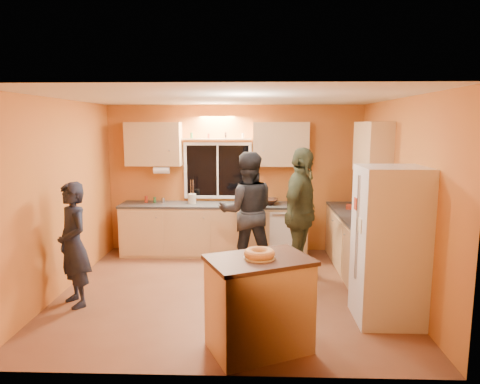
{
  "coord_description": "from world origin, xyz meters",
  "views": [
    {
      "loc": [
        0.34,
        -5.57,
        2.26
      ],
      "look_at": [
        0.15,
        0.4,
        1.32
      ],
      "focal_mm": 32.0,
      "sensor_mm": 36.0,
      "label": 1
    }
  ],
  "objects_px": {
    "person_left": "(73,245)",
    "person_right": "(301,214)",
    "island": "(259,303)",
    "person_center": "(247,211)",
    "refrigerator": "(389,245)"
  },
  "relations": [
    {
      "from": "person_center",
      "to": "person_right",
      "type": "xyz_separation_m",
      "value": [
        0.79,
        -0.37,
        0.04
      ]
    },
    {
      "from": "island",
      "to": "person_right",
      "type": "bearing_deg",
      "value": 48.68
    },
    {
      "from": "island",
      "to": "person_left",
      "type": "distance_m",
      "value": 2.53
    },
    {
      "from": "person_left",
      "to": "person_right",
      "type": "distance_m",
      "value": 3.12
    },
    {
      "from": "island",
      "to": "person_right",
      "type": "xyz_separation_m",
      "value": [
        0.63,
        2.08,
        0.48
      ]
    },
    {
      "from": "person_left",
      "to": "person_center",
      "type": "distance_m",
      "value": 2.58
    },
    {
      "from": "island",
      "to": "person_left",
      "type": "xyz_separation_m",
      "value": [
        -2.3,
        1.02,
        0.3
      ]
    },
    {
      "from": "refrigerator",
      "to": "island",
      "type": "relative_size",
      "value": 1.52
    },
    {
      "from": "person_center",
      "to": "person_left",
      "type": "bearing_deg",
      "value": 28.29
    },
    {
      "from": "refrigerator",
      "to": "person_center",
      "type": "bearing_deg",
      "value": 133.44
    },
    {
      "from": "island",
      "to": "person_right",
      "type": "height_order",
      "value": "person_right"
    },
    {
      "from": "island",
      "to": "person_center",
      "type": "relative_size",
      "value": 0.64
    },
    {
      "from": "person_left",
      "to": "refrigerator",
      "type": "bearing_deg",
      "value": 42.67
    },
    {
      "from": "island",
      "to": "person_right",
      "type": "relative_size",
      "value": 0.61
    },
    {
      "from": "person_left",
      "to": "person_center",
      "type": "xyz_separation_m",
      "value": [
        2.14,
        1.43,
        0.14
      ]
    }
  ]
}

